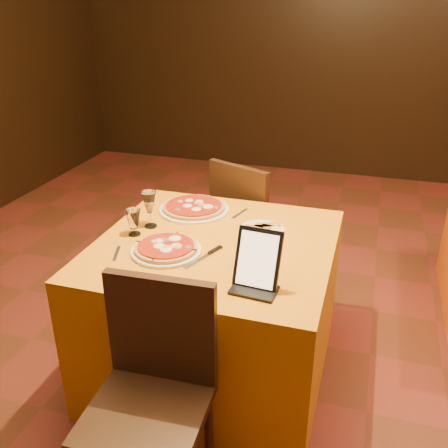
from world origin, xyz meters
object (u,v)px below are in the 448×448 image
(chair_main_near, at_px, (146,414))
(chair_main_far, at_px, (256,226))
(pizza_far, at_px, (194,208))
(water_glass, at_px, (134,222))
(main_table, at_px, (216,308))
(pizza_near, at_px, (166,249))
(wine_glass, at_px, (150,209))
(tablet, at_px, (258,259))

(chair_main_near, xyz_separation_m, chair_main_far, (0.00, 1.65, 0.00))
(pizza_far, bearing_deg, water_glass, -116.18)
(main_table, xyz_separation_m, pizza_near, (-0.18, -0.16, 0.39))
(pizza_near, bearing_deg, water_glass, 150.93)
(main_table, bearing_deg, water_glass, -174.54)
(chair_main_far, height_order, pizza_far, chair_main_far)
(wine_glass, bearing_deg, chair_main_far, 64.76)
(water_glass, relative_size, tablet, 0.53)
(chair_main_near, height_order, pizza_near, chair_main_near)
(water_glass, bearing_deg, tablet, -22.01)
(chair_main_near, height_order, wine_glass, wine_glass)
(pizza_near, relative_size, pizza_far, 0.85)
(chair_main_near, relative_size, water_glass, 7.00)
(chair_main_near, bearing_deg, main_table, 87.47)
(pizza_near, relative_size, wine_glass, 1.69)
(chair_main_near, xyz_separation_m, pizza_far, (-0.22, 1.13, 0.31))
(chair_main_near, distance_m, pizza_near, 0.74)
(pizza_far, height_order, tablet, tablet)
(chair_main_far, bearing_deg, wine_glass, 87.56)
(chair_main_near, bearing_deg, pizza_near, 103.14)
(chair_main_near, relative_size, pizza_far, 2.43)
(chair_main_near, relative_size, tablet, 3.73)
(tablet, bearing_deg, pizza_near, 166.35)
(chair_main_near, xyz_separation_m, tablet, (0.28, 0.49, 0.41))
(pizza_far, distance_m, tablet, 0.82)
(tablet, bearing_deg, pizza_far, 133.23)
(water_glass, bearing_deg, wine_glass, 71.06)
(tablet, bearing_deg, main_table, 136.45)
(chair_main_near, height_order, chair_main_far, same)
(wine_glass, bearing_deg, pizza_far, 60.96)
(main_table, distance_m, pizza_far, 0.55)
(chair_main_far, height_order, pizza_near, chair_main_far)
(pizza_near, bearing_deg, main_table, 41.42)
(wine_glass, bearing_deg, tablet, -30.73)
(pizza_far, bearing_deg, main_table, -54.96)
(main_table, height_order, pizza_far, pizza_far)
(main_table, bearing_deg, wine_glass, 169.25)
(pizza_near, bearing_deg, pizza_far, 95.11)
(main_table, xyz_separation_m, wine_glass, (-0.36, 0.07, 0.47))
(main_table, bearing_deg, chair_main_near, -90.00)
(main_table, height_order, tablet, tablet)
(water_glass, xyz_separation_m, tablet, (0.68, -0.28, 0.06))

